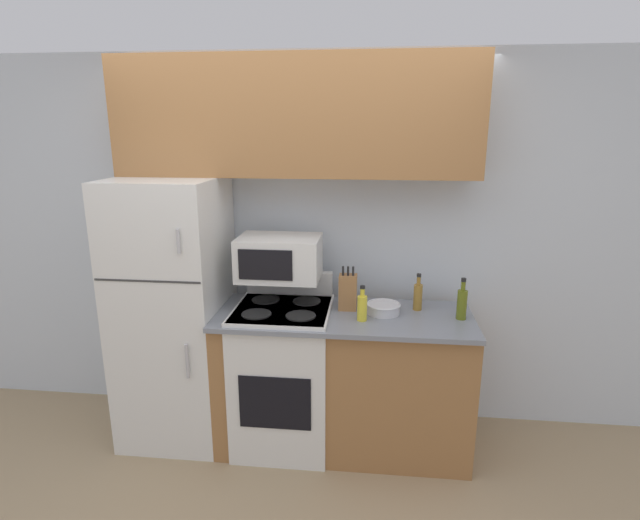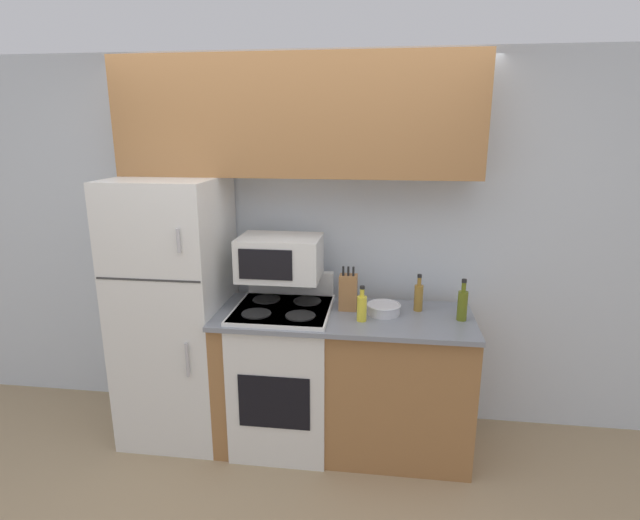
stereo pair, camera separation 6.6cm
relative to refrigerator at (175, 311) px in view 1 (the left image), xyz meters
name	(u,v)px [view 1 (the left image)]	position (x,y,z in m)	size (l,w,h in m)	color
ground_plane	(286,467)	(0.80, -0.35, -0.88)	(12.00, 12.00, 0.00)	tan
wall_back	(301,243)	(0.80, 0.39, 0.39)	(8.00, 0.05, 2.55)	silver
lower_cabinets	(343,380)	(1.14, -0.05, -0.41)	(1.61, 0.64, 0.93)	#9E6B3D
refrigerator	(175,311)	(0.00, 0.00, 0.00)	(0.67, 0.73, 1.76)	white
upper_cabinets	(296,117)	(0.80, 0.19, 1.25)	(2.27, 0.35, 0.73)	#9E6B3D
stove	(284,374)	(0.74, -0.06, -0.39)	(0.61, 0.63, 1.12)	white
microwave	(279,258)	(0.71, 0.05, 0.38)	(0.52, 0.38, 0.27)	white
knife_block	(348,292)	(1.15, 0.03, 0.17)	(0.11, 0.10, 0.29)	#9E6B3D
bowl	(383,308)	(1.38, -0.03, 0.09)	(0.21, 0.21, 0.07)	silver
bottle_cooking_spray	(362,307)	(1.25, -0.16, 0.14)	(0.06, 0.06, 0.22)	gold
bottle_vinegar	(418,296)	(1.60, 0.06, 0.15)	(0.06, 0.06, 0.24)	olive
bottle_olive_oil	(462,303)	(1.85, -0.07, 0.15)	(0.06, 0.06, 0.26)	#5B6619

